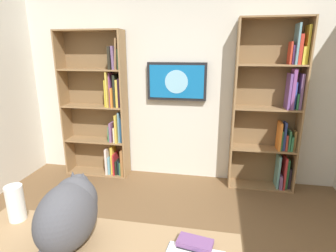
% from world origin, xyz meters
% --- Properties ---
extents(wall_back, '(4.52, 0.06, 2.70)m').
position_xyz_m(wall_back, '(0.00, -2.23, 1.35)').
color(wall_back, silver).
rests_on(wall_back, ground).
extents(bookshelf_left, '(0.85, 0.28, 2.21)m').
position_xyz_m(bookshelf_left, '(-1.29, -2.07, 1.08)').
color(bookshelf_left, '#937047').
rests_on(bookshelf_left, ground).
extents(bookshelf_right, '(0.94, 0.28, 2.10)m').
position_xyz_m(bookshelf_right, '(1.07, -2.06, 0.98)').
color(bookshelf_right, '#937047').
rests_on(bookshelf_right, ground).
extents(wall_mounted_tv, '(0.82, 0.07, 0.51)m').
position_xyz_m(wall_mounted_tv, '(0.00, -2.15, 1.42)').
color(wall_mounted_tv, black).
extents(cat, '(0.31, 0.56, 0.39)m').
position_xyz_m(cat, '(0.25, 0.28, 0.94)').
color(cat, '#4C4C51').
rests_on(cat, desk).
extents(paper_towel_roll, '(0.11, 0.11, 0.24)m').
position_xyz_m(paper_towel_roll, '(0.72, 0.15, 0.86)').
color(paper_towel_roll, white).
rests_on(paper_towel_roll, desk).
extents(desk_book_stack, '(0.21, 0.14, 0.05)m').
position_xyz_m(desk_book_stack, '(-0.46, 0.21, 0.76)').
color(desk_book_stack, black).
rests_on(desk_book_stack, desk).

